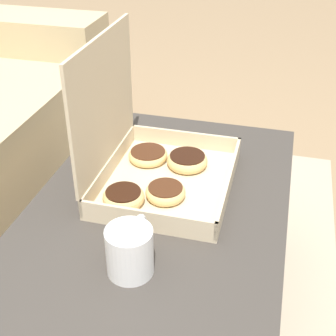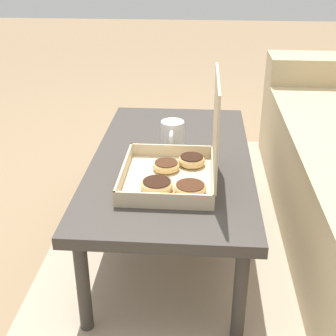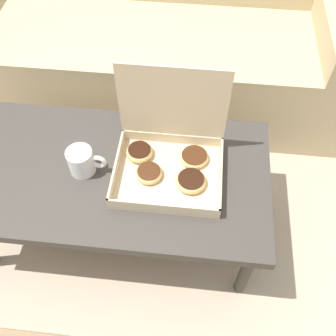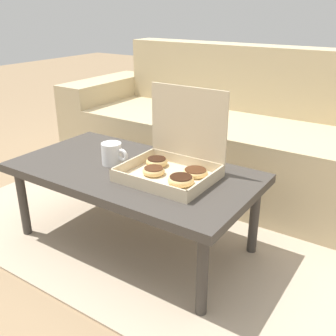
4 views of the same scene
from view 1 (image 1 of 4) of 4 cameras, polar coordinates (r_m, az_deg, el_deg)
area_rug at (r=1.49m, az=-18.78°, el=-16.47°), size 2.21×1.85×0.01m
coffee_table at (r=1.08m, az=-2.70°, el=-9.43°), size 1.15×0.61×0.40m
pastry_box at (r=1.18m, az=-2.23°, el=0.95°), size 0.39×0.32×0.38m
coffee_mug at (r=0.94m, az=-4.61°, el=-9.90°), size 0.14×0.09×0.10m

